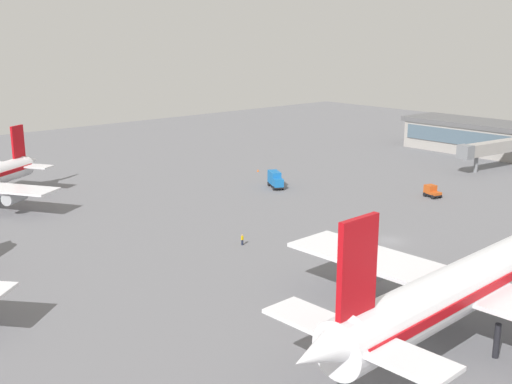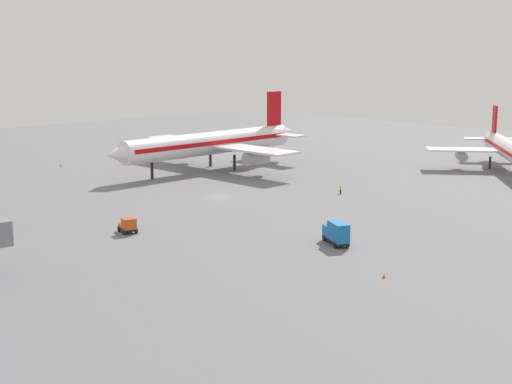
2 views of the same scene
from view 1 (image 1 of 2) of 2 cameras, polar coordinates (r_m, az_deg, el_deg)
The scene contains 7 objects.
ground at distance 99.91m, azimuth 11.97°, elevation -4.30°, with size 288.00×288.00×0.00m, color slate.
airplane_taxiing at distance 70.46m, azimuth 19.25°, elevation -7.39°, with size 44.64×55.77×16.99m.
baggage_tug at distance 127.80m, azimuth 15.49°, elevation 0.08°, with size 3.58×2.90×2.30m.
catering_truck at distance 130.52m, azimuth 1.75°, elevation 1.12°, with size 5.85×4.24×3.30m.
ground_crew_worker at distance 95.60m, azimuth -1.24°, elevation -4.30°, with size 0.53×0.53×1.67m.
jet_bridge at distance 157.09m, azimuth 20.50°, elevation 3.74°, with size 5.85×23.27×6.74m.
safety_cone_near_gate at distance 145.88m, azimuth 0.18°, elevation 1.96°, with size 0.44×0.44×0.60m, color #EA590C.
Camera 1 is at (-55.54, 77.01, 31.08)m, focal length 44.55 mm.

